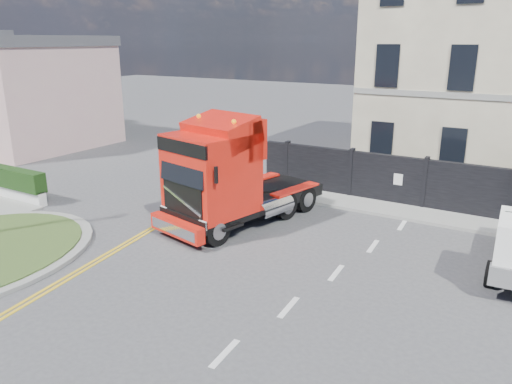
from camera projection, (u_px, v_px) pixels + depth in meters
The scene contains 5 objects.
ground at pixel (203, 274), 14.20m from camera, with size 120.00×120.00×0.00m, color #424244.
seaside_bldg_pink at pixel (27, 97), 30.53m from camera, with size 8.00×8.00×6.00m, color beige.
hoarding_fence at pixel (497, 195), 18.07m from camera, with size 18.80×0.25×2.00m.
pavement_far at pixel (473, 224), 17.88m from camera, with size 20.00×1.60×0.12m, color gray.
truck at pixel (225, 179), 17.32m from camera, with size 3.76×6.82×3.86m.
Camera 1 is at (7.92, -10.28, 6.40)m, focal length 35.00 mm.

